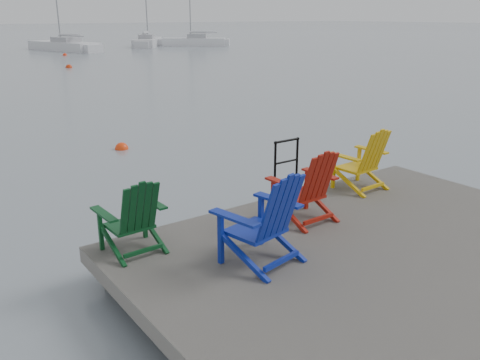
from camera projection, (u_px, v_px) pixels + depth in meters
ground at (402, 295)px, 6.06m from camera, size 400.00×400.00×0.00m
dock at (405, 269)px, 5.95m from camera, size 6.00×5.00×1.40m
handrail at (286, 162)px, 7.77m from camera, size 0.48×0.04×0.90m
chair_green at (133, 216)px, 5.91m from camera, size 0.75×0.70×0.92m
chair_blue at (265, 218)px, 5.62m from camera, size 0.98×0.93×1.09m
chair_red at (308, 185)px, 6.81m from camera, size 0.82×0.77×1.01m
chair_yellow at (363, 159)px, 8.07m from camera, size 0.83×0.77×1.01m
sailboat_near at (64, 47)px, 47.06m from camera, size 4.42×9.00×11.98m
sailboat_mid at (148, 43)px, 53.73m from camera, size 6.18×7.81×11.10m
sailboat_far at (194, 42)px, 54.35m from camera, size 6.31×5.41×9.40m
buoy_a at (122, 149)px, 12.66m from camera, size 0.33×0.33×0.33m
buoy_c at (69, 68)px, 32.03m from camera, size 0.41×0.41×0.41m
buoy_d at (65, 55)px, 41.71m from camera, size 0.34×0.34×0.34m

